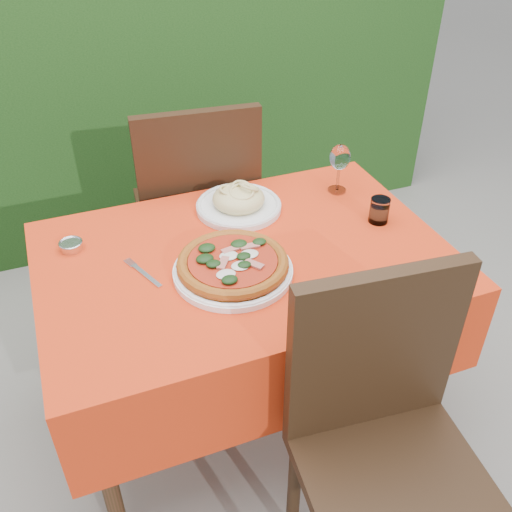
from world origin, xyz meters
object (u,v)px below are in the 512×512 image
object	(u,v)px
pizza_plate	(233,266)
steel_ramekin	(71,246)
chair_far	(197,204)
fork	(147,276)
water_glass	(379,211)
pasta_plate	(239,202)
wine_glass	(340,159)
chair_near	(385,433)

from	to	relation	value
pizza_plate	steel_ramekin	xyz separation A→B (m)	(-0.43, 0.30, -0.02)
chair_far	fork	size ratio (longest dim) A/B	5.30
water_glass	fork	bearing A→B (deg)	-178.94
steel_ramekin	pasta_plate	bearing A→B (deg)	3.64
chair_far	wine_glass	world-z (taller)	chair_far
chair_near	chair_far	bearing A→B (deg)	101.54
pasta_plate	wine_glass	distance (m)	0.39
pizza_plate	water_glass	world-z (taller)	water_glass
pasta_plate	wine_glass	world-z (taller)	wine_glass
pizza_plate	pasta_plate	xyz separation A→B (m)	(0.14, 0.34, -0.00)
steel_ramekin	chair_near	bearing A→B (deg)	-52.95
fork	steel_ramekin	xyz separation A→B (m)	(-0.19, 0.22, 0.01)
chair_far	water_glass	world-z (taller)	chair_far
chair_near	fork	xyz separation A→B (m)	(-0.45, 0.63, 0.17)
pizza_plate	chair_near	bearing A→B (deg)	-68.99
chair_far	water_glass	distance (m)	0.78
fork	steel_ramekin	world-z (taller)	steel_ramekin
chair_near	chair_far	xyz separation A→B (m)	(-0.13, 1.23, 0.01)
pizza_plate	steel_ramekin	world-z (taller)	pizza_plate
water_glass	fork	world-z (taller)	water_glass
wine_glass	steel_ramekin	bearing A→B (deg)	-178.35
chair_far	water_glass	size ratio (longest dim) A/B	12.01
water_glass	steel_ramekin	size ratio (longest dim) A/B	1.26
chair_near	pasta_plate	world-z (taller)	chair_near
chair_near	pizza_plate	distance (m)	0.62
chair_far	pasta_plate	size ratio (longest dim) A/B	3.49
chair_far	water_glass	xyz separation A→B (m)	(0.47, -0.59, 0.20)
chair_near	fork	distance (m)	0.79
water_glass	chair_near	bearing A→B (deg)	-117.93
pasta_plate	water_glass	world-z (taller)	water_glass
chair_far	steel_ramekin	xyz separation A→B (m)	(-0.51, -0.38, 0.17)
pizza_plate	wine_glass	xyz separation A→B (m)	(0.52, 0.33, 0.10)
pasta_plate	steel_ramekin	xyz separation A→B (m)	(-0.57, -0.04, -0.02)
pizza_plate	water_glass	xyz separation A→B (m)	(0.55, 0.10, 0.01)
chair_far	wine_glass	xyz separation A→B (m)	(0.44, -0.35, 0.29)
chair_far	pizza_plate	xyz separation A→B (m)	(-0.08, -0.68, 0.19)
water_glass	wine_glass	xyz separation A→B (m)	(-0.03, 0.23, 0.09)
chair_near	pizza_plate	xyz separation A→B (m)	(-0.21, 0.55, 0.20)
fork	chair_near	bearing A→B (deg)	-75.65
chair_far	pasta_plate	world-z (taller)	chair_far
pizza_plate	chair_far	bearing A→B (deg)	83.27
chair_near	fork	world-z (taller)	chair_near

